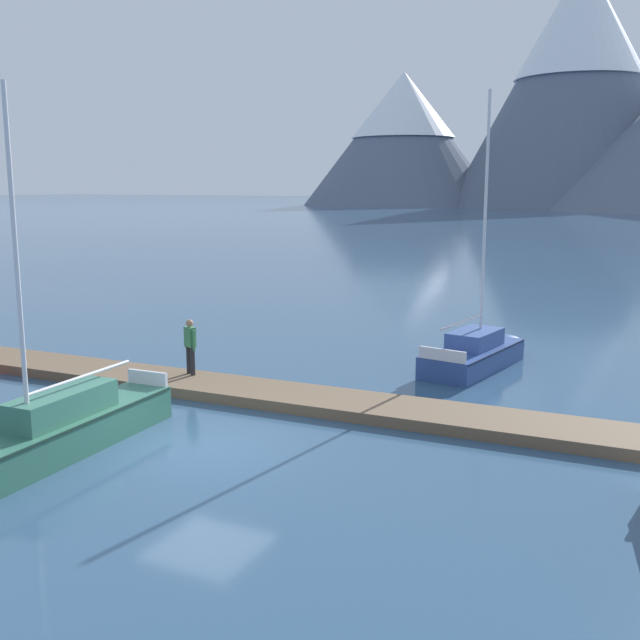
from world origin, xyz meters
name	(u,v)px	position (x,y,z in m)	size (l,w,h in m)	color
ground_plane	(206,447)	(0.00, 0.00, 0.00)	(700.00, 700.00, 0.00)	#2D4C6B
mountain_west_summit	(403,135)	(-67.03, 198.09, 20.21)	(58.54, 58.54, 38.20)	slate
mountain_central_massif	(579,78)	(-19.11, 200.81, 33.83)	(66.92, 66.92, 64.09)	slate
dock	(288,397)	(0.00, 4.00, 0.15)	(26.77, 2.88, 0.30)	brown
sailboat_second_berth	(56,431)	(-2.61, -1.97, 0.58)	(1.60, 6.97, 7.98)	#336B56
sailboat_mid_dock_port	(479,351)	(3.71, 10.45, 0.51)	(2.52, 5.97, 8.93)	navy
person_on_dock	(190,343)	(-3.58, 4.39, 1.26)	(0.54, 0.37, 1.69)	#232328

